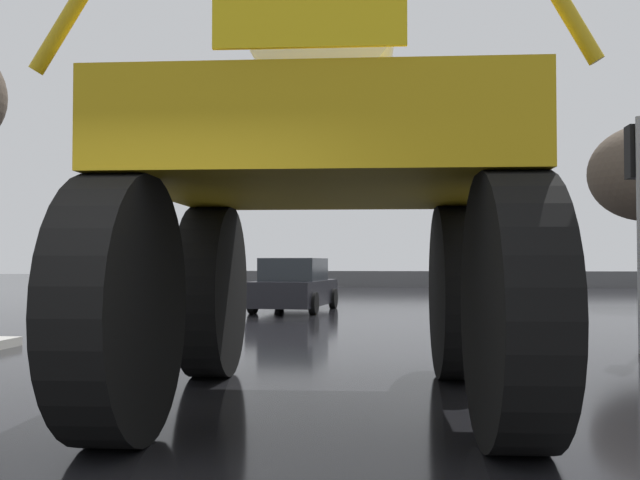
# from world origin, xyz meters

# --- Properties ---
(ground_plane) EXTENTS (120.00, 120.00, 0.00)m
(ground_plane) POSITION_xyz_m (0.00, 18.00, 0.00)
(ground_plane) COLOR black
(oversize_sprayer) EXTENTS (4.31, 5.58, 4.75)m
(oversize_sprayer) POSITION_xyz_m (0.91, 3.76, 2.15)
(oversize_sprayer) COLOR black
(oversize_sprayer) RESTS_ON ground
(sedan_ahead) EXTENTS (2.20, 4.25, 1.52)m
(sedan_ahead) POSITION_xyz_m (-1.39, 17.18, 0.71)
(sedan_ahead) COLOR black
(sedan_ahead) RESTS_ON ground
(traffic_signal_near_right) EXTENTS (0.24, 0.54, 3.66)m
(traffic_signal_near_right) POSITION_xyz_m (5.33, 8.41, 2.67)
(traffic_signal_near_right) COLOR gray
(traffic_signal_near_right) RESTS_ON ground
(traffic_signal_far_left) EXTENTS (0.24, 0.55, 3.90)m
(traffic_signal_far_left) POSITION_xyz_m (4.20, 24.68, 2.85)
(traffic_signal_far_left) COLOR gray
(traffic_signal_far_left) RESTS_ON ground
(traffic_signal_far_right) EXTENTS (0.24, 0.55, 3.86)m
(traffic_signal_far_right) POSITION_xyz_m (6.69, 24.68, 2.82)
(traffic_signal_far_right) COLOR gray
(traffic_signal_far_right) RESTS_ON ground
(roadside_barrier) EXTENTS (31.93, 0.24, 0.90)m
(roadside_barrier) POSITION_xyz_m (0.00, 37.88, 0.45)
(roadside_barrier) COLOR #59595B
(roadside_barrier) RESTS_ON ground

